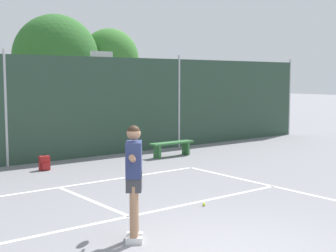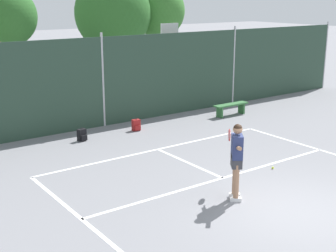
# 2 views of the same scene
# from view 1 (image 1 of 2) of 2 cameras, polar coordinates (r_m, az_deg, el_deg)

# --- Properties ---
(court_markings) EXTENTS (8.30, 11.10, 0.01)m
(court_markings) POSITION_cam_1_polar(r_m,az_deg,el_deg) (7.78, 3.00, -13.69)
(court_markings) COLOR white
(court_markings) RESTS_ON ground
(chainlink_fence) EXTENTS (26.09, 0.09, 3.42)m
(chainlink_fence) POSITION_cam_1_polar(r_m,az_deg,el_deg) (14.73, -18.73, 1.75)
(chainlink_fence) COLOR #284233
(chainlink_fence) RESTS_ON ground
(basketball_hoop) EXTENTS (0.90, 0.67, 3.55)m
(basketball_hoop) POSITION_cam_1_polar(r_m,az_deg,el_deg) (17.84, -7.88, 4.80)
(basketball_hoop) COLOR #9E9EA3
(basketball_hoop) RESTS_ON ground
(tennis_player) EXTENTS (0.83, 1.24, 1.85)m
(tennis_player) POSITION_cam_1_polar(r_m,az_deg,el_deg) (7.59, -4.08, -5.50)
(tennis_player) COLOR silver
(tennis_player) RESTS_ON ground
(tennis_ball) EXTENTS (0.07, 0.07, 0.07)m
(tennis_ball) POSITION_cam_1_polar(r_m,az_deg,el_deg) (9.89, 4.31, -9.26)
(tennis_ball) COLOR #CCE033
(tennis_ball) RESTS_ON ground
(backpack_red) EXTENTS (0.29, 0.26, 0.46)m
(backpack_red) POSITION_cam_1_polar(r_m,az_deg,el_deg) (13.96, -14.45, -4.32)
(backpack_red) COLOR maroon
(backpack_red) RESTS_ON ground
(courtside_bench) EXTENTS (1.60, 0.36, 0.48)m
(courtside_bench) POSITION_cam_1_polar(r_m,az_deg,el_deg) (15.83, 0.46, -2.34)
(courtside_bench) COLOR #336B38
(courtside_bench) RESTS_ON ground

